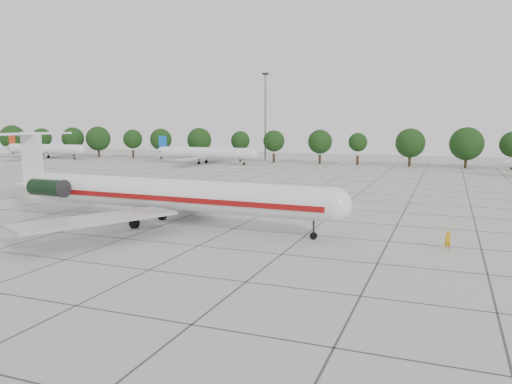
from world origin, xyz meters
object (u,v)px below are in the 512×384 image
main_airliner (153,193)px  bg_airliner_b (205,153)px  bg_airliner_a (45,149)px  floodlight_mast (265,112)px  ground_crew (447,240)px

main_airliner → bg_airliner_b: bearing=115.1°
main_airliner → bg_airliner_a: 115.13m
main_airliner → floodlight_mast: bearing=104.9°
bg_airliner_a → ground_crew: bearing=-32.6°
floodlight_mast → ground_crew: bearing=-61.3°
bg_airliner_a → main_airliner: bearing=-40.6°
ground_crew → floodlight_mast: floodlight_mast is taller
bg_airliner_b → floodlight_mast: size_ratio=1.11×
main_airliner → ground_crew: 30.45m
bg_airliner_b → main_airliner: bearing=-67.1°
ground_crew → bg_airliner_b: bearing=-77.8°
bg_airliner_a → bg_airliner_b: bearing=-0.0°
bg_airliner_b → floodlight_mast: (10.80, 18.01, 11.37)m
ground_crew → floodlight_mast: 107.23m
main_airliner → floodlight_mast: 95.88m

